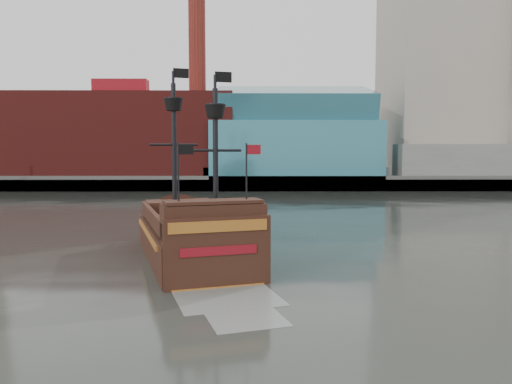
{
  "coord_description": "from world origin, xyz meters",
  "views": [
    {
      "loc": [
        2.06,
        -21.96,
        6.87
      ],
      "look_at": [
        2.44,
        12.64,
        4.0
      ],
      "focal_mm": 35.0,
      "sensor_mm": 36.0,
      "label": 1
    }
  ],
  "objects": [
    {
      "name": "ground",
      "position": [
        0.0,
        0.0,
        0.0
      ],
      "size": [
        400.0,
        400.0,
        0.0
      ],
      "primitive_type": "plane",
      "color": "#252723",
      "rests_on": "ground"
    },
    {
      "name": "promenade_far",
      "position": [
        0.0,
        92.0,
        1.0
      ],
      "size": [
        220.0,
        60.0,
        2.0
      ],
      "primitive_type": "cube",
      "color": "slate",
      "rests_on": "ground"
    },
    {
      "name": "seawall",
      "position": [
        0.0,
        62.5,
        1.3
      ],
      "size": [
        220.0,
        1.0,
        2.6
      ],
      "primitive_type": "cube",
      "color": "#4C4C49",
      "rests_on": "ground"
    },
    {
      "name": "skyline",
      "position": [
        5.21,
        84.56,
        24.55
      ],
      "size": [
        149.0,
        45.0,
        62.0
      ],
      "color": "brown",
      "rests_on": "promenade_far"
    },
    {
      "name": "pirate_ship",
      "position": [
        -1.47,
        8.94,
        1.18
      ],
      "size": [
        10.03,
        18.19,
        13.06
      ],
      "rotation": [
        0.0,
        0.0,
        0.3
      ],
      "color": "black",
      "rests_on": "ground"
    }
  ]
}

